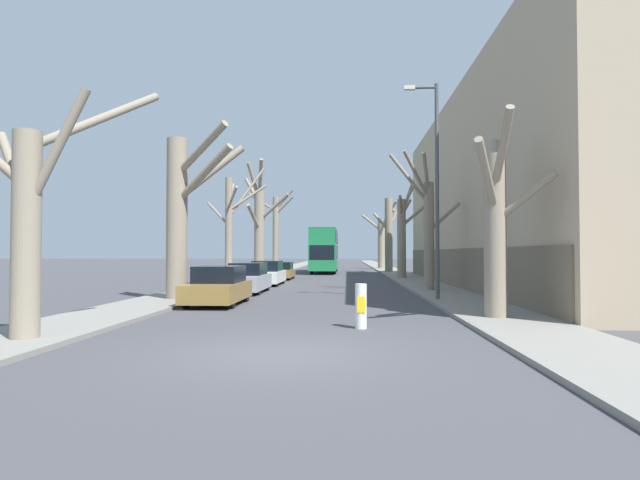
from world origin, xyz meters
The scene contains 21 objects.
ground_plane centered at (0.00, 0.00, 0.00)m, with size 300.00×300.00×0.00m, color #424247.
sidewalk_left centered at (-6.04, 50.00, 0.06)m, with size 2.77×120.00×0.12m, color gray.
sidewalk_right centered at (6.04, 50.00, 0.06)m, with size 2.77×120.00×0.12m, color gray.
building_facade_right centered at (12.41, 19.52, 5.52)m, with size 10.08×32.37×11.07m.
street_tree_left_0 centered at (-5.67, 0.85, 2.88)m, with size 4.21×3.29×6.37m.
street_tree_left_1 centered at (-5.45, 10.31, 3.77)m, with size 3.40×2.81×7.09m.
street_tree_left_2 centered at (-5.46, 19.09, 3.62)m, with size 3.63×3.48×7.18m.
street_tree_left_3 centered at (-5.54, 29.22, 4.09)m, with size 3.87×3.27×9.19m.
street_tree_left_4 centered at (-5.61, 38.77, 4.14)m, with size 4.48×2.02×8.21m.
street_tree_right_0 centered at (5.77, 4.93, 2.88)m, with size 2.66×4.10×5.81m.
street_tree_right_1 centered at (5.53, 15.80, 3.35)m, with size 3.71×2.27×7.12m.
street_tree_right_2 centered at (5.63, 28.11, 3.54)m, with size 2.63×3.68×7.36m.
street_tree_right_3 centered at (5.59, 40.03, 3.95)m, with size 3.12×2.53×7.42m.
street_tree_right_4 centered at (5.66, 51.54, 3.57)m, with size 4.34×2.54×8.27m.
double_decker_bus centered at (-0.82, 39.98, 2.42)m, with size 2.49×11.78×4.27m.
parked_car_0 centered at (-3.56, 9.12, 0.69)m, with size 1.87×4.16×1.48m.
parked_car_1 centered at (-3.56, 14.84, 0.70)m, with size 1.75×4.53×1.49m.
parked_car_2 centered at (-3.56, 20.88, 0.70)m, with size 1.85×4.58×1.49m.
parked_car_3 centered at (-3.56, 27.28, 0.62)m, with size 1.83×4.04×1.29m.
lamp_post centered at (4.98, 10.52, 4.92)m, with size 1.40×0.20×8.91m.
traffic_bollard centered at (1.76, 3.30, 0.59)m, with size 0.30×0.32×1.18m.
Camera 1 is at (1.40, -9.90, 2.00)m, focal length 28.00 mm.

